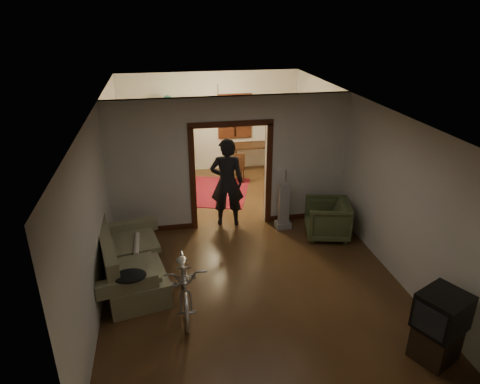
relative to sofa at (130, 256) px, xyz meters
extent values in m
cube|color=#382212|center=(2.05, 1.02, -0.48)|extent=(5.00, 8.50, 0.01)
cube|color=white|center=(2.05, 1.02, 2.32)|extent=(5.00, 8.50, 0.01)
cube|color=beige|center=(2.05, 5.27, 0.92)|extent=(5.00, 0.02, 2.80)
cube|color=beige|center=(-0.45, 1.02, 0.92)|extent=(0.02, 8.50, 2.80)
cube|color=beige|center=(4.55, 1.02, 0.92)|extent=(0.02, 8.50, 2.80)
cube|color=beige|center=(2.05, 1.77, 0.92)|extent=(5.00, 0.14, 2.80)
cube|color=#38180C|center=(2.05, 1.77, 0.62)|extent=(1.74, 0.20, 2.32)
cube|color=black|center=(2.75, 5.23, 1.07)|extent=(0.98, 0.06, 1.28)
sphere|color=#FFE0A5|center=(2.05, 3.52, 1.87)|extent=(0.24, 0.24, 0.24)
cube|color=silver|center=(3.10, 1.70, 0.77)|extent=(0.08, 0.01, 0.12)
cube|color=#626241|center=(0.00, 0.00, 0.00)|extent=(1.33, 2.22, 0.95)
cylinder|color=beige|center=(0.10, 0.30, 0.05)|extent=(0.09, 0.73, 0.09)
ellipsoid|color=black|center=(0.05, -0.91, 0.20)|extent=(0.50, 0.38, 0.15)
imported|color=silver|center=(0.87, -0.85, -0.01)|extent=(0.63, 1.77, 0.93)
imported|color=#414B2A|center=(3.89, 0.84, -0.08)|extent=(1.04, 1.02, 0.79)
cube|color=black|center=(4.10, -2.62, -0.24)|extent=(0.69, 0.66, 0.48)
cube|color=black|center=(4.10, -2.62, 0.29)|extent=(0.77, 0.74, 0.51)
cube|color=gray|center=(3.12, 1.37, 0.05)|extent=(0.35, 0.29, 1.05)
imported|color=black|center=(1.97, 1.78, 0.50)|extent=(0.77, 0.56, 1.95)
cube|color=maroon|center=(1.99, 3.54, -0.47)|extent=(2.02, 2.33, 0.02)
cube|color=#263A23|center=(0.90, 4.89, 0.53)|extent=(1.13, 0.86, 2.01)
sphere|color=#1E5972|center=(0.90, 4.89, 1.46)|extent=(0.26, 0.26, 0.26)
cube|color=black|center=(3.16, 4.82, -0.07)|extent=(1.19, 0.81, 0.81)
cube|color=black|center=(2.59, 4.14, -0.05)|extent=(0.49, 0.49, 0.86)
camera|label=1|loc=(0.69, -6.51, 3.93)|focal=32.00mm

